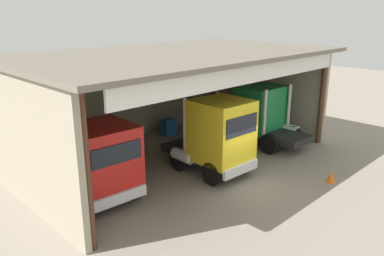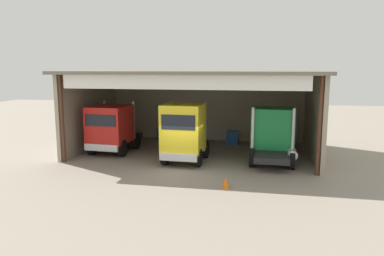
{
  "view_description": "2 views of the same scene",
  "coord_description": "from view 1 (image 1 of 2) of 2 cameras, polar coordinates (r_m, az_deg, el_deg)",
  "views": [
    {
      "loc": [
        -12.94,
        -9.88,
        7.49
      ],
      "look_at": [
        0.0,
        3.13,
        1.89
      ],
      "focal_mm": 35.99,
      "sensor_mm": 36.0,
      "label": 1
    },
    {
      "loc": [
        4.51,
        -20.0,
        5.78
      ],
      "look_at": [
        0.0,
        3.13,
        1.89
      ],
      "focal_mm": 34.12,
      "sensor_mm": 36.0,
      "label": 2
    }
  ],
  "objects": [
    {
      "name": "traffic_cone",
      "position": [
        18.7,
        19.91,
        -6.79
      ],
      "size": [
        0.36,
        0.36,
        0.56
      ],
      "primitive_type": "cone",
      "color": "orange",
      "rests_on": "ground"
    },
    {
      "name": "truck_red_right_bay",
      "position": [
        15.89,
        -13.92,
        -4.71
      ],
      "size": [
        2.69,
        5.02,
        3.49
      ],
      "rotation": [
        0.0,
        0.0,
        3.08
      ],
      "color": "red",
      "rests_on": "ground"
    },
    {
      "name": "tool_cart",
      "position": [
        24.2,
        -3.5,
        0.15
      ],
      "size": [
        0.9,
        0.6,
        1.0
      ],
      "primitive_type": "cube",
      "color": "#1E59A5",
      "rests_on": "ground"
    },
    {
      "name": "workshop_shed",
      "position": [
        20.33,
        -4.49,
        6.7
      ],
      "size": [
        16.16,
        9.79,
        5.59
      ],
      "color": "#9E937F",
      "rests_on": "ground"
    },
    {
      "name": "truck_yellow_center_left_bay",
      "position": [
        17.92,
        3.71,
        -1.18
      ],
      "size": [
        2.55,
        4.8,
        3.7
      ],
      "rotation": [
        0.0,
        0.0,
        3.1
      ],
      "color": "yellow",
      "rests_on": "ground"
    },
    {
      "name": "oil_drum",
      "position": [
        21.54,
        -16.55,
        -2.81
      ],
      "size": [
        0.58,
        0.58,
        0.91
      ],
      "primitive_type": "cylinder",
      "color": "#194CB2",
      "rests_on": "ground"
    },
    {
      "name": "truck_green_center_bay",
      "position": [
        22.66,
        10.54,
        2.07
      ],
      "size": [
        2.78,
        4.26,
        3.5
      ],
      "rotation": [
        0.0,
        0.0,
        -0.03
      ],
      "color": "#197F3D",
      "rests_on": "ground"
    },
    {
      "name": "ground_plane",
      "position": [
        17.93,
        7.15,
        -7.87
      ],
      "size": [
        80.0,
        80.0,
        0.0
      ],
      "primitive_type": "plane",
      "color": "gray",
      "rests_on": "ground"
    }
  ]
}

